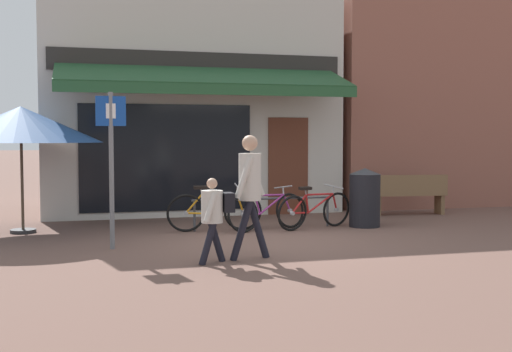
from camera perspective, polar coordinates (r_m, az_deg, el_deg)
ground_plane at (r=10.66m, az=0.78°, el=-5.56°), size 160.00×160.00×0.00m
shop_front at (r=14.95m, az=-6.00°, el=6.18°), size 6.42×4.45×4.78m
neighbour_building at (r=17.90m, az=16.17°, el=6.85°), size 6.94×4.00×5.55m
bike_rack_rail at (r=11.72m, az=0.62°, el=-2.48°), size 2.63×0.04×0.57m
bicycle_orange at (r=11.40m, az=-3.71°, el=-3.11°), size 1.71×0.52×0.85m
bicycle_purple at (r=11.54m, az=0.96°, el=-3.12°), size 1.64×0.81×0.81m
bicycle_red at (r=11.75m, az=5.25°, el=-3.00°), size 1.64×0.69×0.80m
pedestrian_adult at (r=8.73m, az=-0.55°, el=-0.59°), size 0.60×0.41×1.71m
pedestrian_child at (r=8.51m, az=-3.72°, el=-3.09°), size 0.49×0.48×1.15m
litter_bin at (r=12.15m, az=9.64°, el=-1.88°), size 0.59×0.59×1.10m
parking_sign at (r=9.75m, az=-12.74°, el=1.99°), size 0.44×0.07×2.34m
cafe_parasol at (r=11.89m, az=-20.18°, el=4.30°), size 2.79×2.79×2.21m
park_bench at (r=14.20m, az=13.49°, el=-1.52°), size 1.64×0.60×0.87m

